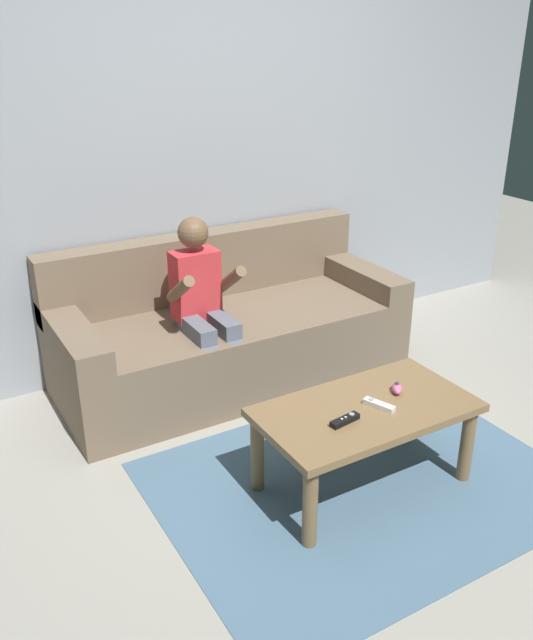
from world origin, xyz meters
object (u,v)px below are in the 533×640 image
couch (228,332)px  game_remote_white_near_edge (379,405)px  person_seated_on_couch (203,303)px  coffee_table (365,419)px  nunchuk_pink (397,388)px  game_remote_black_far_corner (345,420)px

couch → game_remote_white_near_edge: (0.08, -1.24, 0.13)m
person_seated_on_couch → coffee_table: bearing=-75.2°
game_remote_white_near_edge → nunchuk_pink: nunchuk_pink is taller
game_remote_white_near_edge → nunchuk_pink: 0.16m
person_seated_on_couch → game_remote_black_far_corner: 1.10m
couch → nunchuk_pink: 1.20m
person_seated_on_couch → nunchuk_pink: (0.46, -1.00, -0.15)m
person_seated_on_couch → couch: bearing=37.6°
coffee_table → game_remote_black_far_corner: game_remote_black_far_corner is taller
game_remote_white_near_edge → nunchuk_pink: (0.15, 0.06, 0.01)m
person_seated_on_couch → coffee_table: (0.27, -1.02, -0.24)m
game_remote_black_far_corner → nunchuk_pink: bearing=13.9°
couch → game_remote_white_near_edge: size_ratio=13.58×
nunchuk_pink → couch: bearing=101.1°
couch → person_seated_on_couch: (-0.23, -0.18, 0.29)m
person_seated_on_couch → nunchuk_pink: bearing=-65.1°
coffee_table → nunchuk_pink: bearing=8.0°
coffee_table → game_remote_black_far_corner: 0.18m
couch → nunchuk_pink: size_ratio=19.76×
game_remote_white_near_edge → person_seated_on_couch: bearing=106.3°
game_remote_black_far_corner → game_remote_white_near_edge: bearing=6.9°
couch → person_seated_on_couch: person_seated_on_couch is taller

